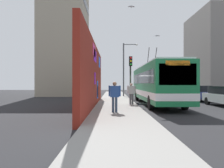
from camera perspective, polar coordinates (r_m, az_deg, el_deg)
ground_plane at (r=19.33m, az=5.86°, el=-5.20°), size 80.00×80.00×0.00m
sidewalk_slab at (r=19.23m, az=1.10°, el=-5.00°), size 48.00×3.20×0.15m
graffiti_wall at (r=15.85m, az=-5.01°, el=2.20°), size 15.22×0.32×4.72m
building_far_left at (r=33.97m, az=-12.52°, el=11.39°), size 8.65×6.37×16.86m
building_far_right at (r=41.51m, az=27.46°, el=7.30°), size 11.61×9.20×13.98m
city_bus at (r=18.55m, az=11.71°, el=0.32°), size 12.29×2.58×5.13m
parked_car_navy at (r=23.57m, az=22.38°, el=-2.22°), size 4.46×1.88×1.58m
parked_car_dark_gray at (r=29.32m, az=17.84°, el=-1.75°), size 4.94×1.94×1.58m
pedestrian_at_curb at (r=16.61m, az=5.26°, el=-2.13°), size 0.23×0.68×1.68m
pedestrian_near_wall at (r=12.04m, az=0.72°, el=-2.77°), size 0.23×0.69×1.75m
traffic_light at (r=18.48m, az=5.03°, el=3.46°), size 0.49×0.28×4.03m
street_lamp at (r=27.93m, az=3.58°, el=4.96°), size 0.44×1.96×6.96m
flying_pigeons at (r=21.37m, az=9.11°, el=15.99°), size 4.94×3.77×1.57m
curbside_puddle at (r=18.71m, az=7.92°, el=-5.37°), size 2.14×2.14×0.00m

